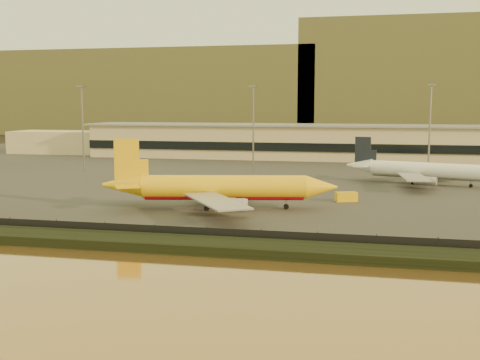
{
  "coord_description": "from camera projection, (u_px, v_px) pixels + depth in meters",
  "views": [
    {
      "loc": [
        25.48,
        -95.26,
        20.16
      ],
      "look_at": [
        1.29,
        12.0,
        6.26
      ],
      "focal_mm": 45.0,
      "sensor_mm": 36.0,
      "label": 1
    }
  ],
  "objects": [
    {
      "name": "perimeter_fence",
      "position": [
        194.0,
        234.0,
        87.54
      ],
      "size": [
        300.0,
        0.05,
        2.2
      ],
      "primitive_type": "cube",
      "color": "black",
      "rests_on": "tarmac"
    },
    {
      "name": "tarmac",
      "position": [
        293.0,
        167.0,
        192.21
      ],
      "size": [
        320.0,
        220.0,
        0.2
      ],
      "primitive_type": "cube",
      "color": "#2D2D2D",
      "rests_on": "ground"
    },
    {
      "name": "dhl_cargo_jet",
      "position": [
        220.0,
        188.0,
        114.73
      ],
      "size": [
        44.89,
        43.28,
        13.48
      ],
      "rotation": [
        0.0,
        0.0,
        0.21
      ],
      "color": "#E6B20C",
      "rests_on": "tarmac"
    },
    {
      "name": "gse_vehicle_white",
      "position": [
        186.0,
        188.0,
        137.19
      ],
      "size": [
        4.05,
        1.88,
        1.81
      ],
      "primitive_type": "cube",
      "rotation": [
        0.0,
        0.0,
        0.02
      ],
      "color": "white",
      "rests_on": "tarmac"
    },
    {
      "name": "embankment",
      "position": [
        185.0,
        245.0,
        83.74
      ],
      "size": [
        320.0,
        7.0,
        1.4
      ],
      "primitive_type": "cube",
      "color": "black",
      "rests_on": "ground"
    },
    {
      "name": "distant_hills",
      "position": [
        311.0,
        88.0,
        429.92
      ],
      "size": [
        470.0,
        160.0,
        70.0
      ],
      "color": "brown",
      "rests_on": "ground"
    },
    {
      "name": "gse_vehicle_yellow",
      "position": [
        346.0,
        197.0,
        123.88
      ],
      "size": [
        4.8,
        3.36,
        1.97
      ],
      "primitive_type": "cube",
      "rotation": [
        0.0,
        0.0,
        0.35
      ],
      "color": "#E6B20C",
      "rests_on": "tarmac"
    },
    {
      "name": "terminal_building",
      "position": [
        266.0,
        142.0,
        224.17
      ],
      "size": [
        202.0,
        25.0,
        12.6
      ],
      "color": "#C8B18B",
      "rests_on": "tarmac"
    },
    {
      "name": "apron_light_masts",
      "position": [
        338.0,
        120.0,
        167.62
      ],
      "size": [
        152.2,
        12.2,
        25.4
      ],
      "color": "slate",
      "rests_on": "tarmac"
    },
    {
      "name": "white_narrowbody_jet",
      "position": [
        424.0,
        171.0,
        150.04
      ],
      "size": [
        39.34,
        37.51,
        11.5
      ],
      "rotation": [
        0.0,
        0.0,
        -0.29
      ],
      "color": "white",
      "rests_on": "tarmac"
    },
    {
      "name": "ground",
      "position": [
        217.0,
        226.0,
        100.28
      ],
      "size": [
        900.0,
        900.0,
        0.0
      ],
      "primitive_type": "plane",
      "color": "black",
      "rests_on": "ground"
    }
  ]
}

